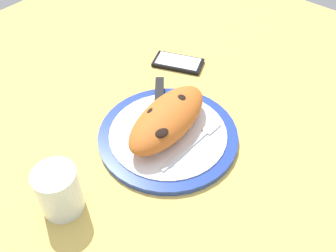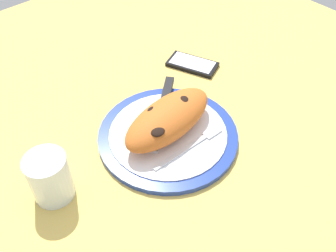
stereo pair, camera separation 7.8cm
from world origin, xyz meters
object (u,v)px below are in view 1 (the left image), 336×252
at_px(plate, 168,135).
at_px(fork, 196,141).
at_px(knife, 159,101).
at_px(water_glass, 60,193).
at_px(smartphone, 178,63).
at_px(calzone, 168,119).

bearing_deg(plate, fork, -73.22).
relative_size(knife, water_glass, 1.96).
xyz_separation_m(fork, water_glass, (-0.27, 0.10, 0.02)).
bearing_deg(knife, water_glass, -172.86).
relative_size(smartphone, water_glass, 1.47).
height_order(knife, smartphone, knife).
bearing_deg(water_glass, calzone, -6.91).
distance_m(fork, smartphone, 0.29).
height_order(calzone, smartphone, calzone).
bearing_deg(fork, calzone, 100.79).
bearing_deg(smartphone, knife, -155.63).
xyz_separation_m(plate, water_glass, (-0.25, 0.04, 0.03)).
bearing_deg(knife, plate, -127.70).
xyz_separation_m(smartphone, water_glass, (-0.47, -0.11, 0.04)).
bearing_deg(calzone, smartphone, 33.87).
relative_size(plate, knife, 1.57).
relative_size(fork, water_glass, 1.83).
height_order(calzone, fork, calzone).
height_order(calzone, water_glass, water_glass).
distance_m(calzone, fork, 0.07).
xyz_separation_m(calzone, fork, (0.01, -0.07, -0.03)).
distance_m(calzone, knife, 0.09).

